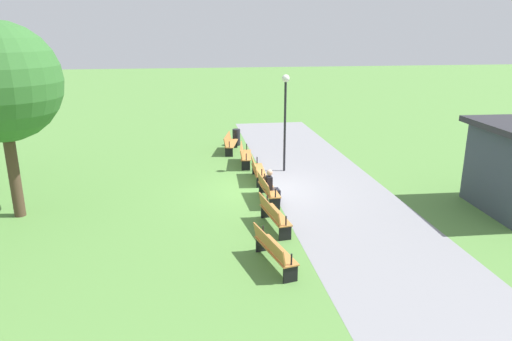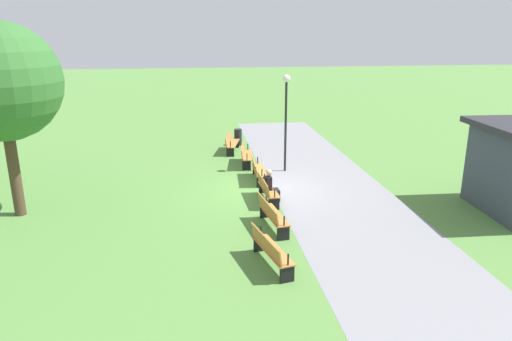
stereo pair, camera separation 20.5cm
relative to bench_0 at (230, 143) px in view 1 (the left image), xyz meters
name	(u,v)px [view 1 (the left image)]	position (x,y,z in m)	size (l,w,h in m)	color
ground_plane	(264,190)	(6.00, 0.76, -0.48)	(120.00, 120.00, 0.00)	#54843D
path_paving	(327,187)	(6.00, 3.26, -0.48)	(26.48, 4.44, 0.01)	gray
bench_0	(230,143)	(0.00, 0.00, 0.00)	(1.98, 0.90, 0.89)	#B27538
bench_1	(244,154)	(2.38, 0.44, 0.00)	(1.97, 0.73, 0.89)	#B27538
bench_2	(257,169)	(4.79, 0.66, 0.00)	(1.94, 0.56, 0.89)	#B27538
bench_3	(267,189)	(7.21, 0.66, 0.00)	(1.94, 0.56, 0.89)	#B27538
bench_4	(273,214)	(9.62, 0.44, 0.00)	(1.97, 0.73, 0.89)	#B27538
bench_5	(273,249)	(12.00, 0.00, 0.00)	(1.98, 0.90, 0.89)	#B27538
person_seated	(272,185)	(7.27, 0.81, 0.16)	(0.34, 0.53, 1.20)	black
tree_1	(0,83)	(7.36, -7.69, 3.89)	(3.70, 3.70, 6.24)	#4C3828
lamp_post	(285,105)	(3.59, 2.04, 2.40)	(0.32, 0.32, 4.15)	black
trash_bin	(236,137)	(-1.42, 0.47, -0.05)	(0.41, 0.41, 0.86)	black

